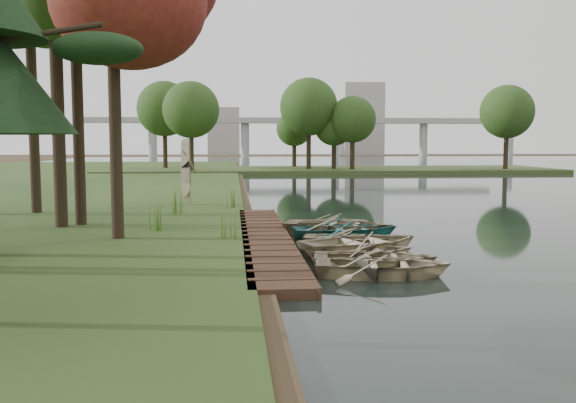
{
  "coord_description": "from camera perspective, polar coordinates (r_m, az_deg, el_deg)",
  "views": [
    {
      "loc": [
        -2.69,
        -21.44,
        3.46
      ],
      "look_at": [
        -0.77,
        0.91,
        1.35
      ],
      "focal_mm": 40.0,
      "sensor_mm": 36.0,
      "label": 1
    }
  ],
  "objects": [
    {
      "name": "rowboat_4",
      "position": [
        21.0,
        5.56,
        -3.12
      ],
      "size": [
        3.47,
        2.81,
        0.63
      ],
      "primitive_type": "imported",
      "rotation": [
        0.0,
        0.0,
        1.35
      ],
      "color": "tan",
      "rests_on": "water"
    },
    {
      "name": "reeds_3",
      "position": [
        30.78,
        -5.05,
        0.47
      ],
      "size": [
        0.6,
        0.6,
        1.07
      ],
      "primitive_type": "cone",
      "color": "#3F661E",
      "rests_on": "bank"
    },
    {
      "name": "rowboat_2",
      "position": [
        18.61,
        6.57,
        -4.2
      ],
      "size": [
        3.4,
        2.64,
        0.65
      ],
      "primitive_type": "imported",
      "rotation": [
        0.0,
        0.0,
        1.71
      ],
      "color": "tan",
      "rests_on": "water"
    },
    {
      "name": "ground",
      "position": [
        21.88,
        2.22,
        -3.73
      ],
      "size": [
        300.0,
        300.0,
        0.0
      ],
      "primitive_type": "plane",
      "color": "#3D2F1D"
    },
    {
      "name": "rowboat_5",
      "position": [
        22.61,
        5.2,
        -2.32
      ],
      "size": [
        4.05,
        3.1,
        0.78
      ],
      "primitive_type": "imported",
      "rotation": [
        0.0,
        0.0,
        1.68
      ],
      "color": "#276C66",
      "rests_on": "water"
    },
    {
      "name": "far_trees",
      "position": [
        71.88,
        0.98,
        7.74
      ],
      "size": [
        45.6,
        5.6,
        8.8
      ],
      "color": "black",
      "rests_on": "peninsula"
    },
    {
      "name": "reeds_2",
      "position": [
        28.24,
        -9.7,
        0.05
      ],
      "size": [
        0.6,
        0.6,
        1.15
      ],
      "primitive_type": "cone",
      "color": "#3F661E",
      "rests_on": "bank"
    },
    {
      "name": "rowboat_6",
      "position": [
        23.56,
        4.49,
        -1.95
      ],
      "size": [
        4.68,
        3.95,
        0.83
      ],
      "primitive_type": "imported",
      "rotation": [
        0.0,
        0.0,
        1.25
      ],
      "color": "tan",
      "rests_on": "water"
    },
    {
      "name": "rowboat_1",
      "position": [
        17.46,
        7.71,
        -4.77
      ],
      "size": [
        3.73,
        2.95,
        0.7
      ],
      "primitive_type": "imported",
      "rotation": [
        0.0,
        0.0,
        1.4
      ],
      "color": "tan",
      "rests_on": "water"
    },
    {
      "name": "reeds_1",
      "position": [
        23.25,
        -11.78,
        -1.42
      ],
      "size": [
        0.6,
        0.6,
        0.91
      ],
      "primitive_type": "cone",
      "color": "#3F661E",
      "rests_on": "bank"
    },
    {
      "name": "reeds_0",
      "position": [
        21.29,
        -5.37,
        -2.0
      ],
      "size": [
        0.6,
        0.6,
        0.87
      ],
      "primitive_type": "cone",
      "color": "#3F661E",
      "rests_on": "bank"
    },
    {
      "name": "bridge",
      "position": [
        142.28,
        1.15,
        6.83
      ],
      "size": [
        95.9,
        4.0,
        8.6
      ],
      "color": "#A5A5A0",
      "rests_on": "ground"
    },
    {
      "name": "stored_rowboat",
      "position": [
        32.43,
        -8.81,
        0.34
      ],
      "size": [
        3.42,
        2.49,
        0.69
      ],
      "primitive_type": "imported",
      "rotation": [
        3.14,
        0.0,
        1.6
      ],
      "color": "tan",
      "rests_on": "bank"
    },
    {
      "name": "building_b",
      "position": [
        166.47,
        -5.74,
        6.22
      ],
      "size": [
        8.0,
        8.0,
        12.0
      ],
      "primitive_type": "cube",
      "color": "#A5A5A0",
      "rests_on": "ground"
    },
    {
      "name": "rowboat_7",
      "position": [
        25.16,
        3.93,
        -1.71
      ],
      "size": [
        3.21,
        2.46,
        0.62
      ],
      "primitive_type": "imported",
      "rotation": [
        0.0,
        0.0,
        1.68
      ],
      "color": "tan",
      "rests_on": "water"
    },
    {
      "name": "peninsula",
      "position": [
        72.3,
        3.6,
        2.8
      ],
      "size": [
        50.0,
        14.0,
        0.45
      ],
      "primitive_type": "cube",
      "color": "#37481F",
      "rests_on": "ground"
    },
    {
      "name": "boardwalk",
      "position": [
        21.72,
        -1.98,
        -3.39
      ],
      "size": [
        1.6,
        16.0,
        0.3
      ],
      "primitive_type": "cube",
      "color": "#392316",
      "rests_on": "ground"
    },
    {
      "name": "building_a",
      "position": [
        164.81,
        6.59,
        7.27
      ],
      "size": [
        10.0,
        8.0,
        18.0
      ],
      "primitive_type": "cube",
      "color": "#A5A5A0",
      "rests_on": "ground"
    },
    {
      "name": "rowboat_3",
      "position": [
        19.73,
        6.61,
        -3.41
      ],
      "size": [
        4.68,
        4.01,
        0.82
      ],
      "primitive_type": "imported",
      "rotation": [
        0.0,
        0.0,
        1.93
      ],
      "color": "tan",
      "rests_on": "water"
    },
    {
      "name": "rowboat_0",
      "position": [
        16.42,
        8.4,
        -5.39
      ],
      "size": [
        3.77,
        2.93,
        0.72
      ],
      "primitive_type": "imported",
      "rotation": [
        0.0,
        0.0,
        1.43
      ],
      "color": "tan",
      "rests_on": "water"
    }
  ]
}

